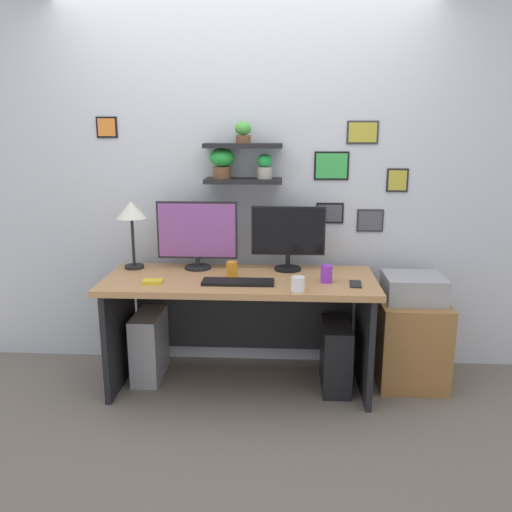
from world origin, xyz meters
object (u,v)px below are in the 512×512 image
(monitor_left, at_px, (197,234))
(monitor_right, at_px, (288,235))
(computer_mouse, at_px, (296,281))
(computer_tower_right, at_px, (336,356))
(pen_cup, at_px, (232,269))
(desk, at_px, (241,305))
(desk_lamp, at_px, (131,215))
(printer, at_px, (413,288))
(cell_phone, at_px, (355,284))
(computer_tower_left, at_px, (150,345))
(scissors_tray, at_px, (153,282))
(water_cup, at_px, (326,274))
(coffee_mug, at_px, (298,284))
(drawer_cabinet, at_px, (410,341))
(keyboard, at_px, (239,282))

(monitor_left, relative_size, monitor_right, 1.11)
(computer_mouse, distance_m, computer_tower_right, 0.62)
(pen_cup, distance_m, computer_tower_right, 0.89)
(desk, xyz_separation_m, desk_lamp, (-0.74, 0.14, 0.57))
(monitor_right, distance_m, printer, 0.89)
(cell_phone, bearing_deg, monitor_left, 167.52)
(cell_phone, height_order, computer_tower_left, cell_phone)
(monitor_left, distance_m, scissors_tray, 0.49)
(cell_phone, xyz_separation_m, water_cup, (-0.17, 0.05, 0.05))
(desk_lamp, height_order, pen_cup, desk_lamp)
(scissors_tray, distance_m, printer, 1.68)
(coffee_mug, relative_size, pen_cup, 0.90)
(desk_lamp, xyz_separation_m, cell_phone, (1.46, -0.32, -0.36))
(monitor_left, relative_size, desk_lamp, 1.19)
(drawer_cabinet, bearing_deg, printer, 0.00)
(computer_mouse, height_order, water_cup, water_cup)
(desk_lamp, distance_m, water_cup, 1.35)
(keyboard, xyz_separation_m, computer_tower_left, (-0.64, 0.23, -0.53))
(printer, bearing_deg, coffee_mug, -151.72)
(keyboard, distance_m, water_cup, 0.54)
(printer, xyz_separation_m, computer_tower_right, (-0.50, -0.12, -0.44))
(monitor_left, bearing_deg, desk_lamp, -177.59)
(scissors_tray, bearing_deg, desk_lamp, 121.20)
(monitor_right, relative_size, cell_phone, 3.50)
(computer_mouse, height_order, cell_phone, computer_mouse)
(scissors_tray, relative_size, water_cup, 1.09)
(keyboard, bearing_deg, drawer_cabinet, 13.42)
(computer_mouse, height_order, coffee_mug, coffee_mug)
(monitor_left, height_order, desk_lamp, same)
(cell_phone, bearing_deg, coffee_mug, -150.21)
(monitor_left, bearing_deg, water_cup, -18.87)
(computer_mouse, height_order, computer_tower_left, computer_mouse)
(printer, height_order, computer_tower_right, printer)
(desk, bearing_deg, desk_lamp, 169.09)
(monitor_left, height_order, monitor_right, monitor_left)
(computer_mouse, height_order, pen_cup, pen_cup)
(monitor_left, relative_size, computer_tower_left, 1.17)
(pen_cup, bearing_deg, drawer_cabinet, 5.80)
(monitor_right, relative_size, coffee_mug, 5.44)
(computer_mouse, xyz_separation_m, desk_lamp, (-1.10, 0.31, 0.35))
(desk, relative_size, desk_lamp, 3.79)
(coffee_mug, height_order, computer_tower_right, coffee_mug)
(coffee_mug, xyz_separation_m, water_cup, (0.18, 0.20, 0.01))
(cell_phone, relative_size, computer_tower_right, 0.32)
(printer, distance_m, computer_tower_right, 0.68)
(coffee_mug, relative_size, printer, 0.24)
(desk, relative_size, water_cup, 15.71)
(monitor_left, height_order, printer, monitor_left)
(coffee_mug, bearing_deg, printer, 28.28)
(keyboard, distance_m, printer, 1.16)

